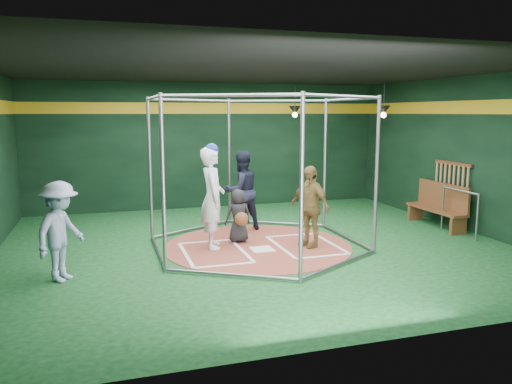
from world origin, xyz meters
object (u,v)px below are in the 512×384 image
object	(u,v)px
batter_figure	(212,197)
visitor_leopard	(310,206)
umpire	(241,191)
dugout_bench	(439,205)

from	to	relation	value
batter_figure	visitor_leopard	xyz separation A→B (m)	(1.88, -0.48, -0.21)
umpire	visitor_leopard	bearing A→B (deg)	103.26
batter_figure	dugout_bench	bearing A→B (deg)	2.80
visitor_leopard	dugout_bench	bearing A→B (deg)	76.47
visitor_leopard	umpire	xyz separation A→B (m)	(-0.94, 1.76, 0.09)
visitor_leopard	dugout_bench	size ratio (longest dim) A/B	0.91
batter_figure	umpire	bearing A→B (deg)	53.54
batter_figure	visitor_leopard	bearing A→B (deg)	-14.33
batter_figure	umpire	xyz separation A→B (m)	(0.94, 1.28, -0.12)
umpire	dugout_bench	xyz separation A→B (m)	(4.58, -1.01, -0.39)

